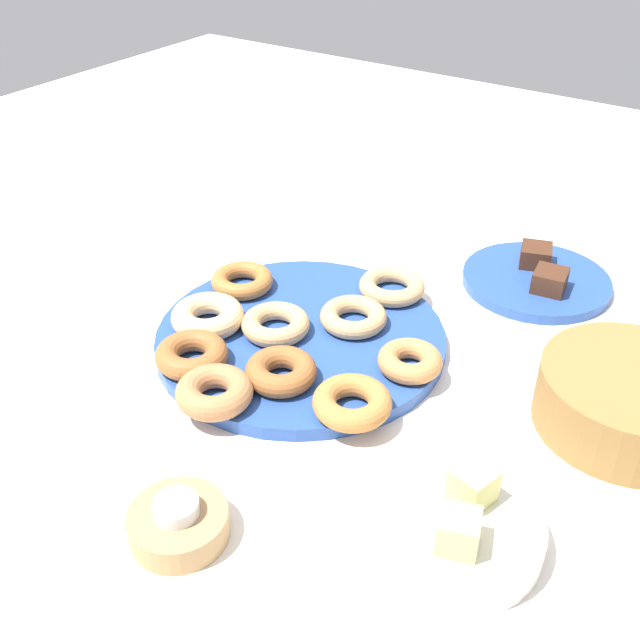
% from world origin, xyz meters
% --- Properties ---
extents(ground_plane, '(2.40, 2.40, 0.00)m').
position_xyz_m(ground_plane, '(0.00, 0.00, 0.00)').
color(ground_plane, white).
extents(donut_plate, '(0.37, 0.37, 0.02)m').
position_xyz_m(donut_plate, '(0.00, 0.00, 0.01)').
color(donut_plate, '#284C9E').
rests_on(donut_plate, ground_plane).
extents(donut_0, '(0.11, 0.11, 0.03)m').
position_xyz_m(donut_0, '(0.13, -0.07, 0.03)').
color(donut_0, '#995B2D').
rests_on(donut_0, donut_plate).
extents(donut_1, '(0.12, 0.12, 0.03)m').
position_xyz_m(donut_1, '(0.06, -0.11, 0.03)').
color(donut_1, '#EABC84').
rests_on(donut_1, donut_plate).
extents(donut_2, '(0.09, 0.09, 0.02)m').
position_xyz_m(donut_2, '(0.02, -0.03, 0.03)').
color(donut_2, tan).
rests_on(donut_2, donut_plate).
extents(donut_3, '(0.12, 0.12, 0.03)m').
position_xyz_m(donut_3, '(0.09, 0.04, 0.03)').
color(donut_3, '#995B2D').
rests_on(donut_3, donut_plate).
extents(donut_4, '(0.09, 0.09, 0.02)m').
position_xyz_m(donut_4, '(-0.05, 0.05, 0.03)').
color(donut_4, tan).
rests_on(donut_4, donut_plate).
extents(donut_5, '(0.10, 0.10, 0.03)m').
position_xyz_m(donut_5, '(0.17, -0.00, 0.03)').
color(donut_5, '#B27547').
rests_on(donut_5, donut_plate).
extents(donut_6, '(0.08, 0.08, 0.03)m').
position_xyz_m(donut_6, '(-0.01, 0.15, 0.03)').
color(donut_6, '#C6844C').
rests_on(donut_6, donut_plate).
extents(donut_7, '(0.12, 0.12, 0.02)m').
position_xyz_m(donut_7, '(-0.04, -0.13, 0.03)').
color(donut_7, '#AD6B33').
rests_on(donut_7, donut_plate).
extents(donut_8, '(0.12, 0.12, 0.03)m').
position_xyz_m(donut_8, '(0.09, 0.14, 0.03)').
color(donut_8, '#BC7A3D').
rests_on(donut_8, donut_plate).
extents(donut_9, '(0.10, 0.10, 0.02)m').
position_xyz_m(donut_9, '(-0.15, 0.05, 0.03)').
color(donut_9, tan).
rests_on(donut_9, donut_plate).
extents(cake_plate, '(0.21, 0.21, 0.02)m').
position_xyz_m(cake_plate, '(-0.31, 0.20, 0.01)').
color(cake_plate, '#284C9E').
rests_on(cake_plate, ground_plane).
extents(brownie_near, '(0.06, 0.06, 0.03)m').
position_xyz_m(brownie_near, '(-0.34, 0.18, 0.03)').
color(brownie_near, '#472819').
rests_on(brownie_near, cake_plate).
extents(brownie_far, '(0.05, 0.05, 0.03)m').
position_xyz_m(brownie_far, '(-0.28, 0.23, 0.03)').
color(brownie_far, '#472819').
rests_on(brownie_far, cake_plate).
extents(candle_holder, '(0.10, 0.10, 0.03)m').
position_xyz_m(candle_holder, '(0.32, 0.09, 0.01)').
color(candle_holder, tan).
rests_on(candle_holder, ground_plane).
extents(tealight, '(0.04, 0.04, 0.01)m').
position_xyz_m(tealight, '(0.32, 0.09, 0.04)').
color(tealight, silver).
rests_on(tealight, candle_holder).
extents(basket, '(0.28, 0.28, 0.07)m').
position_xyz_m(basket, '(-0.08, 0.39, 0.04)').
color(basket, olive).
rests_on(basket, ground_plane).
extents(fruit_bowl, '(0.16, 0.16, 0.03)m').
position_xyz_m(fruit_bowl, '(0.18, 0.30, 0.02)').
color(fruit_bowl, silver).
rests_on(fruit_bowl, ground_plane).
extents(melon_chunk_left, '(0.04, 0.04, 0.04)m').
position_xyz_m(melon_chunk_left, '(0.15, 0.30, 0.05)').
color(melon_chunk_left, '#DBD67A').
rests_on(melon_chunk_left, fruit_bowl).
extents(melon_chunk_right, '(0.05, 0.05, 0.04)m').
position_xyz_m(melon_chunk_right, '(0.21, 0.32, 0.05)').
color(melon_chunk_right, '#DBD67A').
rests_on(melon_chunk_right, fruit_bowl).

